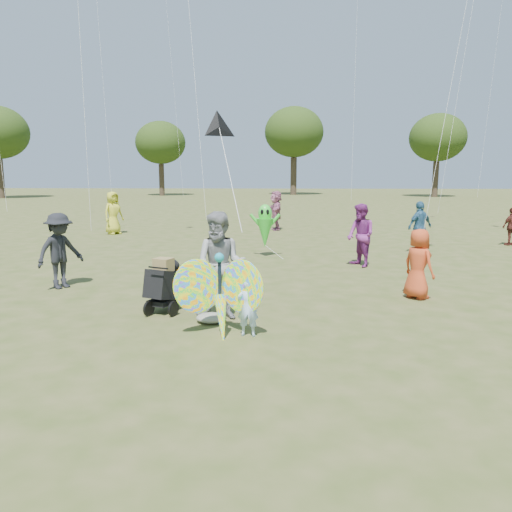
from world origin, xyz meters
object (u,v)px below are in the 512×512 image
Objects in this scene: jogging_stroller at (165,281)px; butterfly_kite at (220,296)px; crowd_g at (113,213)px; crowd_j at (276,210)px; crowd_h at (512,227)px; crowd_e at (361,235)px; adult_man at (221,266)px; child_girl at (248,307)px; alien_kite at (265,228)px; crowd_a at (418,264)px; crowd_c at (420,227)px; crowd_b at (60,251)px.

jogging_stroller is 0.66× the size of butterfly_kite.
crowd_g is 7.58m from crowd_j.
crowd_e is at bearing 15.40° from crowd_h.
adult_man is at bearing -57.38° from crowd_e.
crowd_j reaches higher than jogging_stroller.
adult_man reaches higher than child_girl.
crowd_g is 13.55m from jogging_stroller.
alien_kite reaches higher than child_girl.
adult_man reaches higher than crowd_e.
adult_man is 1.32× the size of crowd_a.
crowd_c is 5.50m from alien_kite.
child_girl is at bearing -17.07° from jogging_stroller.
crowd_e is at bearing 17.11° from crowd_c.
crowd_j is at bearing 87.08° from butterfly_kite.
adult_man is 4.51m from crowd_a.
crowd_b is at bearing -30.12° from crowd_j.
butterfly_kite is (-0.82, -15.98, -0.25)m from crowd_j.
crowd_a is 6.83m from crowd_c.
alien_kite is at bearing 94.43° from adult_man.
crowd_a reaches higher than child_girl.
adult_man reaches higher than crowd_b.
crowd_j is at bearing -20.47° from crowd_a.
crowd_h is 1.27× the size of jogging_stroller.
alien_kite is (1.81, 6.58, 0.36)m from jogging_stroller.
adult_man is at bearing -84.79° from crowd_b.
crowd_b is (-8.29, 0.60, 0.13)m from crowd_a.
crowd_a is at bearing 32.13° from adult_man.
jogging_stroller is at bearing -105.37° from alien_kite.
crowd_c is at bearing 29.35° from crowd_j.
butterfly_kite reaches higher than child_girl.
crowd_b is 1.59× the size of jogging_stroller.
child_girl is at bearing 28.41° from crowd_c.
alien_kite is at bearing -94.43° from crowd_g.
crowd_h is 14.75m from jogging_stroller.
alien_kite is at bearing 98.15° from jogging_stroller.
crowd_j reaches higher than alien_kite.
crowd_j is at bearing 170.31° from crowd_e.
butterfly_kite is (-9.83, -11.23, -0.02)m from crowd_h.
child_girl is 0.56× the size of crowd_c.
child_girl is at bearing -51.42° from adult_man.
crowd_c is 1.02× the size of butterfly_kite.
crowd_a is 0.87× the size of crowd_c.
butterfly_kite is at bearing 13.47° from child_girl.
crowd_h is 10.20m from crowd_j.
crowd_c reaches higher than crowd_a.
crowd_b is at bearing -28.20° from child_girl.
crowd_b is 0.97× the size of crowd_e.
crowd_c is 1.56× the size of jogging_stroller.
crowd_j reaches higher than crowd_a.
crowd_h is at bearing -26.41° from crowd_b.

